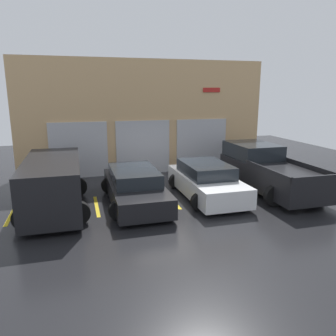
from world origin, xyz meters
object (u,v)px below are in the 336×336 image
sedan_side (53,183)px  van_right (135,187)px  pickup_truck (266,170)px  sedan_white (206,181)px

sedan_side → van_right: sedan_side is taller
pickup_truck → sedan_white: (-2.76, -0.28, -0.20)m
pickup_truck → van_right: 5.53m
van_right → pickup_truck: bearing=2.8°
sedan_white → sedan_side: size_ratio=0.93×
pickup_truck → sedan_white: size_ratio=1.22×
pickup_truck → sedan_white: 2.78m
pickup_truck → van_right: size_ratio=1.14×
pickup_truck → sedan_side: (-8.27, -0.30, 0.13)m
sedan_side → van_right: 2.78m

